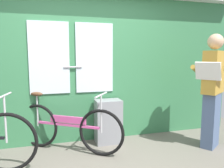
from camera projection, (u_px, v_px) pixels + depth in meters
The scene contains 4 objects.
train_door_wall at pixel (85, 65), 3.54m from camera, with size 5.41×0.28×2.40m.
bicycle_near_door at pixel (68, 127), 3.22m from camera, with size 1.45×0.97×0.88m.
passenger_reading_newspaper at pixel (213, 89), 3.31m from camera, with size 0.63×0.58×1.72m.
trash_bin_by_wall at pixel (108, 121), 3.54m from camera, with size 0.41×0.28×0.70m, color gray.
Camera 1 is at (-0.55, -2.23, 1.40)m, focal length 35.23 mm.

